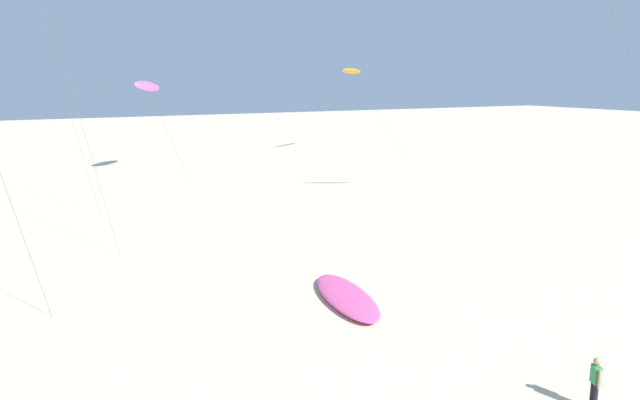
% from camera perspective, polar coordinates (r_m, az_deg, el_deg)
% --- Properties ---
extents(flying_kite_0, '(4.42, 6.35, 9.29)m').
position_cam_1_polar(flying_kite_0, '(60.12, -16.31, 10.49)').
color(flying_kite_0, '#EA5193').
rests_on(flying_kite_0, ground).
extents(flying_kite_5, '(5.59, 11.52, 10.69)m').
position_cam_1_polar(flying_kite_5, '(74.88, 3.08, 12.29)').
color(flying_kite_5, orange).
rests_on(flying_kite_5, ground).
extents(grounded_kite_2, '(2.91, 6.14, 0.40)m').
position_cam_1_polar(grounded_kite_2, '(25.55, 2.57, -9.26)').
color(grounded_kite_2, '#EA5193').
rests_on(grounded_kite_2, ground).
extents(person_near_left, '(0.31, 0.47, 1.61)m').
position_cam_1_polar(person_near_left, '(19.20, 25.01, -15.59)').
color(person_near_left, black).
rests_on(person_near_left, ground).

